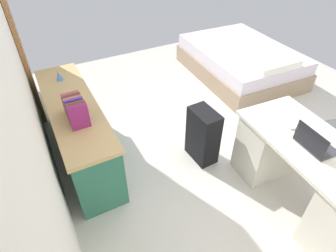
{
  "coord_description": "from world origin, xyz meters",
  "views": [
    {
      "loc": [
        -2.12,
        1.91,
        2.36
      ],
      "look_at": [
        -0.21,
        0.9,
        0.6
      ],
      "focal_mm": 30.11,
      "sensor_mm": 36.0,
      "label": 1
    }
  ],
  "objects_px": {
    "bed": "(241,61)",
    "computer_mouse": "(294,127)",
    "laptop": "(314,143)",
    "desk": "(305,176)",
    "credenza": "(78,131)",
    "figurine_small": "(59,76)",
    "suitcase_black": "(203,135)"
  },
  "relations": [
    {
      "from": "bed",
      "to": "laptop",
      "type": "xyz_separation_m",
      "value": [
        -2.27,
        1.2,
        0.54
      ]
    },
    {
      "from": "computer_mouse",
      "to": "figurine_small",
      "type": "bearing_deg",
      "value": 45.89
    },
    {
      "from": "suitcase_black",
      "to": "laptop",
      "type": "bearing_deg",
      "value": -157.65
    },
    {
      "from": "figurine_small",
      "to": "credenza",
      "type": "bearing_deg",
      "value": -179.84
    },
    {
      "from": "desk",
      "to": "laptop",
      "type": "xyz_separation_m",
      "value": [
        0.03,
        0.04,
        0.4
      ]
    },
    {
      "from": "credenza",
      "to": "laptop",
      "type": "bearing_deg",
      "value": -134.58
    },
    {
      "from": "credenza",
      "to": "desk",
      "type": "bearing_deg",
      "value": -134.3
    },
    {
      "from": "desk",
      "to": "figurine_small",
      "type": "bearing_deg",
      "value": 37.64
    },
    {
      "from": "desk",
      "to": "figurine_small",
      "type": "xyz_separation_m",
      "value": [
        2.17,
        1.68,
        0.39
      ]
    },
    {
      "from": "bed",
      "to": "computer_mouse",
      "type": "distance_m",
      "value": 2.37
    },
    {
      "from": "desk",
      "to": "computer_mouse",
      "type": "height_order",
      "value": "computer_mouse"
    },
    {
      "from": "suitcase_black",
      "to": "laptop",
      "type": "xyz_separation_m",
      "value": [
        -0.94,
        -0.43,
        0.46
      ]
    },
    {
      "from": "desk",
      "to": "bed",
      "type": "height_order",
      "value": "desk"
    },
    {
      "from": "desk",
      "to": "suitcase_black",
      "type": "height_order",
      "value": "desk"
    },
    {
      "from": "laptop",
      "to": "computer_mouse",
      "type": "xyz_separation_m",
      "value": [
        0.26,
        -0.06,
        -0.03
      ]
    },
    {
      "from": "credenza",
      "to": "bed",
      "type": "height_order",
      "value": "credenza"
    },
    {
      "from": "desk",
      "to": "computer_mouse",
      "type": "relative_size",
      "value": 14.83
    },
    {
      "from": "bed",
      "to": "computer_mouse",
      "type": "height_order",
      "value": "computer_mouse"
    },
    {
      "from": "bed",
      "to": "laptop",
      "type": "height_order",
      "value": "laptop"
    },
    {
      "from": "credenza",
      "to": "bed",
      "type": "bearing_deg",
      "value": -76.72
    },
    {
      "from": "bed",
      "to": "suitcase_black",
      "type": "distance_m",
      "value": 2.11
    },
    {
      "from": "figurine_small",
      "to": "computer_mouse",
      "type": "bearing_deg",
      "value": -138.16
    },
    {
      "from": "suitcase_black",
      "to": "figurine_small",
      "type": "distance_m",
      "value": 1.76
    },
    {
      "from": "suitcase_black",
      "to": "computer_mouse",
      "type": "bearing_deg",
      "value": -146.6
    },
    {
      "from": "laptop",
      "to": "computer_mouse",
      "type": "relative_size",
      "value": 3.25
    },
    {
      "from": "desk",
      "to": "figurine_small",
      "type": "relative_size",
      "value": 13.48
    },
    {
      "from": "credenza",
      "to": "computer_mouse",
      "type": "height_order",
      "value": "computer_mouse"
    },
    {
      "from": "desk",
      "to": "credenza",
      "type": "height_order",
      "value": "desk"
    },
    {
      "from": "desk",
      "to": "suitcase_black",
      "type": "distance_m",
      "value": 1.08
    },
    {
      "from": "laptop",
      "to": "computer_mouse",
      "type": "bearing_deg",
      "value": -13.07
    },
    {
      "from": "suitcase_black",
      "to": "laptop",
      "type": "relative_size",
      "value": 1.96
    },
    {
      "from": "desk",
      "to": "computer_mouse",
      "type": "distance_m",
      "value": 0.46
    }
  ]
}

